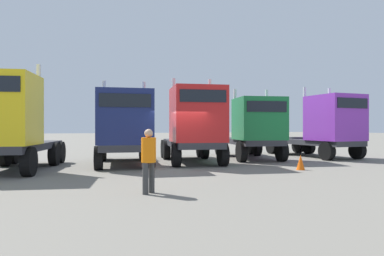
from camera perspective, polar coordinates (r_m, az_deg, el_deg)
ground at (r=15.38m, az=-2.85°, el=-6.64°), size 200.00×200.00×0.00m
semi_truck_yellow at (r=15.33m, az=-28.17°, el=0.77°), size 4.00×6.48×4.43m
semi_truck_navy at (r=16.27m, az=-11.15°, el=0.10°), size 3.67×6.64×4.04m
semi_truck_red at (r=16.94m, az=0.48°, el=0.59°), size 3.80×6.58×4.31m
semi_truck_green at (r=19.46m, az=10.25°, el=-0.02°), size 3.92×6.52×3.98m
semi_truck_purple at (r=21.78m, az=21.44°, el=0.34°), size 2.78×6.52×4.24m
visitor_in_hivis at (r=9.43m, az=-7.21°, el=-4.65°), size 0.56×0.56×1.75m
traffic_cone_near at (r=15.35m, az=17.56°, el=-5.44°), size 0.36×0.36×0.65m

